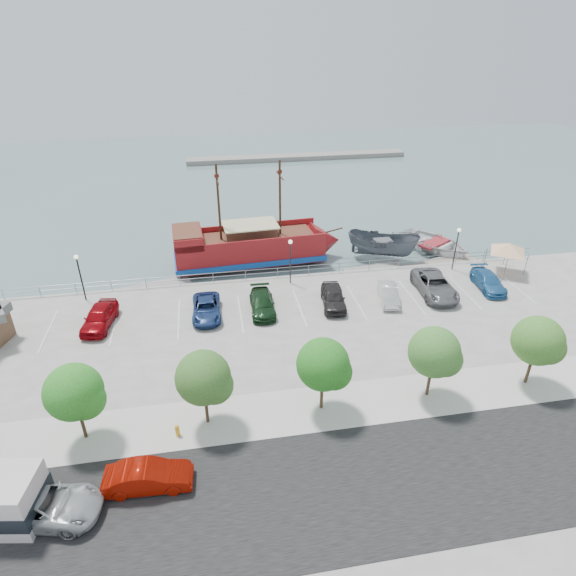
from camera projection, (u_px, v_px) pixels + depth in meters
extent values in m
plane|color=slate|center=(304.00, 331.00, 39.26)|extent=(160.00, 160.00, 0.00)
cube|color=black|center=(366.00, 485.00, 24.99)|extent=(100.00, 8.00, 0.04)
cube|color=beige|center=(337.00, 406.00, 30.16)|extent=(100.00, 4.00, 0.05)
cylinder|color=gray|center=(288.00, 267.00, 45.03)|extent=(50.00, 0.06, 0.06)
cylinder|color=gray|center=(288.00, 271.00, 45.23)|extent=(50.00, 0.06, 0.06)
cube|color=gray|center=(297.00, 157.00, 87.94)|extent=(40.00, 3.00, 0.80)
cube|color=maroon|center=(249.00, 249.00, 49.18)|extent=(15.17, 5.63, 2.42)
cube|color=#10449B|center=(250.00, 256.00, 49.57)|extent=(15.46, 5.93, 0.56)
cone|color=maroon|center=(326.00, 241.00, 50.88)|extent=(3.27, 4.65, 4.47)
cube|color=maroon|center=(188.00, 237.00, 47.03)|extent=(3.09, 4.83, 1.30)
cube|color=brown|center=(187.00, 231.00, 46.69)|extent=(2.88, 4.44, 0.11)
cube|color=brown|center=(253.00, 237.00, 48.67)|extent=(12.34, 4.89, 0.14)
cube|color=maroon|center=(245.00, 227.00, 50.34)|extent=(14.87, 1.17, 0.65)
cube|color=maroon|center=(253.00, 243.00, 46.54)|extent=(14.87, 1.17, 0.65)
cylinder|color=#382111|center=(280.00, 199.00, 47.42)|extent=(0.24, 0.24, 7.63)
cylinder|color=#382111|center=(219.00, 204.00, 46.17)|extent=(0.24, 0.24, 7.63)
cylinder|color=#382111|center=(280.00, 176.00, 46.29)|extent=(0.31, 2.79, 0.13)
cylinder|color=#382111|center=(217.00, 180.00, 45.04)|extent=(0.31, 2.79, 0.13)
cube|color=beige|center=(250.00, 225.00, 47.96)|extent=(5.62, 3.89, 0.11)
cylinder|color=#382111|center=(332.00, 231.00, 50.48)|extent=(2.32, 0.30, 0.55)
imported|color=#515760|center=(382.00, 247.00, 50.34)|extent=(7.87, 6.01, 2.88)
imported|color=silver|center=(435.00, 245.00, 52.32)|extent=(8.92, 9.68, 1.64)
cube|color=gray|center=(154.00, 288.00, 45.19)|extent=(7.17, 3.75, 0.39)
cube|color=gray|center=(375.00, 270.00, 48.49)|extent=(6.71, 2.96, 0.37)
cube|color=gray|center=(441.00, 264.00, 49.54)|extent=(8.08, 4.21, 0.44)
cylinder|color=slate|center=(485.00, 259.00, 46.35)|extent=(0.08, 0.08, 2.17)
cylinder|color=slate|center=(505.00, 254.00, 47.23)|extent=(0.08, 0.08, 2.17)
cylinder|color=slate|center=(505.00, 270.00, 44.29)|extent=(0.08, 0.08, 2.17)
cylinder|color=slate|center=(526.00, 265.00, 45.17)|extent=(0.08, 0.08, 2.17)
pyramid|color=silver|center=(510.00, 243.00, 44.83)|extent=(4.96, 4.96, 0.89)
imported|color=#999DA0|center=(44.00, 506.00, 23.07)|extent=(5.83, 3.54, 1.51)
imported|color=#961004|center=(148.00, 477.00, 24.58)|extent=(4.55, 1.78, 1.48)
cylinder|color=orange|center=(178.00, 431.00, 27.86)|extent=(0.25, 0.25, 0.63)
sphere|color=orange|center=(177.00, 427.00, 27.69)|extent=(0.27, 0.27, 0.27)
cylinder|color=black|center=(81.00, 279.00, 40.69)|extent=(0.12, 0.12, 4.00)
sphere|color=#FFF2CC|center=(76.00, 257.00, 39.67)|extent=(0.36, 0.36, 0.36)
cylinder|color=black|center=(290.00, 263.00, 43.41)|extent=(0.12, 0.12, 4.00)
sphere|color=#FFF2CC|center=(290.00, 242.00, 42.39)|extent=(0.36, 0.36, 0.36)
cylinder|color=black|center=(455.00, 251.00, 45.82)|extent=(0.12, 0.12, 4.00)
sphere|color=#FFF2CC|center=(459.00, 230.00, 44.80)|extent=(0.36, 0.36, 0.36)
cylinder|color=#473321|center=(82.00, 423.00, 27.37)|extent=(0.20, 0.20, 2.20)
sphere|color=#297220|center=(74.00, 392.00, 26.26)|extent=(3.20, 3.20, 3.20)
sphere|color=#297220|center=(86.00, 400.00, 26.28)|extent=(2.20, 2.20, 2.20)
cylinder|color=#473321|center=(206.00, 408.00, 28.43)|extent=(0.20, 0.20, 2.20)
sphere|color=#355F24|center=(203.00, 378.00, 27.31)|extent=(3.20, 3.20, 3.20)
sphere|color=#355F24|center=(215.00, 385.00, 27.34)|extent=(2.20, 2.20, 2.20)
cylinder|color=#473321|center=(322.00, 394.00, 29.48)|extent=(0.20, 0.20, 2.20)
sphere|color=#23691C|center=(323.00, 364.00, 28.36)|extent=(3.20, 3.20, 3.20)
sphere|color=#23691C|center=(334.00, 372.00, 28.39)|extent=(2.20, 2.20, 2.20)
cylinder|color=#473321|center=(429.00, 381.00, 30.54)|extent=(0.20, 0.20, 2.20)
sphere|color=#3A6D2A|center=(434.00, 352.00, 29.42)|extent=(3.20, 3.20, 3.20)
sphere|color=#3A6D2A|center=(445.00, 359.00, 29.45)|extent=(2.20, 2.20, 2.20)
cylinder|color=#473321|center=(529.00, 369.00, 31.59)|extent=(0.20, 0.20, 2.20)
sphere|color=#3D7027|center=(538.00, 341.00, 30.47)|extent=(3.20, 3.20, 3.20)
sphere|color=#3D7027|center=(548.00, 348.00, 30.50)|extent=(2.20, 2.20, 2.20)
imported|color=#8C040B|center=(99.00, 317.00, 37.73)|extent=(2.72, 5.07, 1.64)
imported|color=navy|center=(207.00, 308.00, 39.10)|extent=(2.34, 4.93, 1.36)
imported|color=black|center=(262.00, 304.00, 39.74)|extent=(2.13, 4.88, 1.40)
imported|color=black|center=(333.00, 297.00, 40.47)|extent=(2.48, 4.87, 1.59)
imported|color=silver|center=(389.00, 294.00, 41.17)|extent=(2.21, 4.25, 1.33)
imported|color=slate|center=(435.00, 285.00, 42.21)|extent=(3.15, 6.15, 1.66)
imported|color=#2A67A0|center=(488.00, 281.00, 43.16)|extent=(2.39, 4.93, 1.38)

